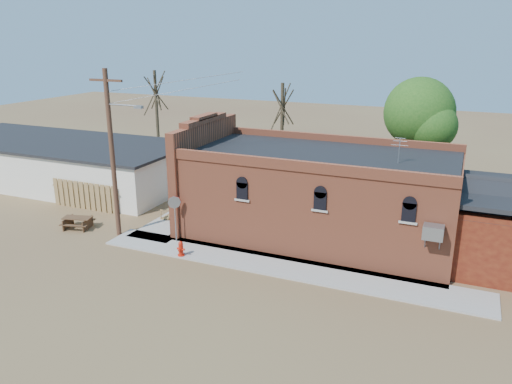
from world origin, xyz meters
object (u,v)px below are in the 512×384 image
at_px(trash_barrel, 189,217).
at_px(picnic_table, 78,221).
at_px(stop_sign, 175,207).
at_px(brick_bar, 314,194).
at_px(utility_pole, 113,151).
at_px(fire_hydrant, 181,249).

distance_m(trash_barrel, picnic_table, 6.34).
height_order(stop_sign, picnic_table, stop_sign).
height_order(stop_sign, trash_barrel, stop_sign).
bearing_deg(brick_bar, stop_sign, -147.55).
bearing_deg(utility_pole, stop_sign, 4.63).
bearing_deg(picnic_table, utility_pole, -11.97).
bearing_deg(stop_sign, utility_pole, 168.05).
distance_m(brick_bar, utility_pole, 10.96).
bearing_deg(picnic_table, stop_sign, -11.02).
xyz_separation_m(stop_sign, picnic_table, (-6.30, -0.43, -1.59)).
relative_size(fire_hydrant, picnic_table, 0.41).
relative_size(utility_pole, fire_hydrant, 11.74).
bearing_deg(stop_sign, trash_barrel, 88.10).
relative_size(brick_bar, picnic_table, 8.87).
bearing_deg(picnic_table, fire_hydrant, -22.94).
height_order(utility_pole, fire_hydrant, utility_pole).
distance_m(stop_sign, trash_barrel, 2.90).
distance_m(fire_hydrant, trash_barrel, 4.31).
bearing_deg(stop_sign, brick_bar, 15.87).
distance_m(brick_bar, fire_hydrant, 7.74).
bearing_deg(stop_sign, picnic_table, 167.29).
distance_m(fire_hydrant, picnic_table, 7.56).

